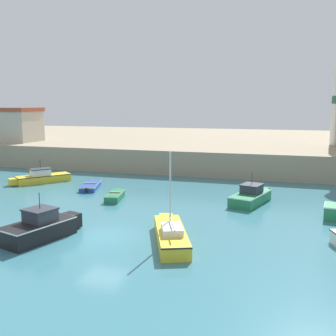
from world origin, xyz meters
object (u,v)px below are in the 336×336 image
object	(u,v)px
dinghy_blue_5	(91,186)
motorboat_green_4	(251,196)
harbor_shed_near_wharf	(17,124)
motorboat_yellow_2	(42,177)
dinghy_green_1	(115,196)
sailboat_yellow_8	(171,234)
motorboat_black_7	(41,227)

from	to	relation	value
dinghy_blue_5	motorboat_green_4	bearing A→B (deg)	-5.10
harbor_shed_near_wharf	motorboat_yellow_2	bearing A→B (deg)	-45.57
motorboat_green_4	harbor_shed_near_wharf	bearing A→B (deg)	155.99
dinghy_green_1	harbor_shed_near_wharf	size ratio (longest dim) A/B	0.63
harbor_shed_near_wharf	motorboat_green_4	bearing A→B (deg)	-24.01
motorboat_green_4	harbor_shed_near_wharf	world-z (taller)	harbor_shed_near_wharf
dinghy_green_1	sailboat_yellow_8	xyz separation A→B (m)	(6.93, -8.04, 0.14)
motorboat_yellow_2	harbor_shed_near_wharf	size ratio (longest dim) A/B	0.97
dinghy_green_1	sailboat_yellow_8	world-z (taller)	sailboat_yellow_8
motorboat_green_4	harbor_shed_near_wharf	size ratio (longest dim) A/B	1.00
motorboat_yellow_2	motorboat_green_4	world-z (taller)	motorboat_green_4
dinghy_green_1	dinghy_blue_5	size ratio (longest dim) A/B	0.79
motorboat_yellow_2	sailboat_yellow_8	bearing A→B (deg)	-36.67
motorboat_yellow_2	motorboat_green_4	bearing A→B (deg)	-6.69
motorboat_yellow_2	dinghy_blue_5	distance (m)	5.90
motorboat_green_4	motorboat_black_7	xyz separation A→B (m)	(-10.55, -11.55, 0.11)
sailboat_yellow_8	dinghy_blue_5	bearing A→B (deg)	133.74
motorboat_black_7	dinghy_blue_5	bearing A→B (deg)	105.99
motorboat_yellow_2	motorboat_green_4	size ratio (longest dim) A/B	0.97
motorboat_yellow_2	motorboat_black_7	xyz separation A→B (m)	(9.47, -13.89, 0.15)
motorboat_green_4	sailboat_yellow_8	distance (m)	10.56
motorboat_yellow_2	motorboat_black_7	size ratio (longest dim) A/B	1.01
motorboat_green_4	dinghy_blue_5	world-z (taller)	motorboat_green_4
motorboat_green_4	dinghy_blue_5	size ratio (longest dim) A/B	1.25
dinghy_green_1	motorboat_yellow_2	size ratio (longest dim) A/B	0.65
dinghy_green_1	motorboat_green_4	xyz separation A→B (m)	(10.39, 1.95, 0.23)
dinghy_green_1	dinghy_blue_5	world-z (taller)	dinghy_green_1
motorboat_yellow_2	sailboat_yellow_8	xyz separation A→B (m)	(16.56, -12.33, -0.05)
motorboat_black_7	harbor_shed_near_wharf	xyz separation A→B (m)	(-20.90, 25.56, 4.20)
motorboat_black_7	harbor_shed_near_wharf	bearing A→B (deg)	129.27
dinghy_green_1	harbor_shed_near_wharf	xyz separation A→B (m)	(-21.06, 15.96, 4.53)
dinghy_blue_5	harbor_shed_near_wharf	bearing A→B (deg)	143.51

